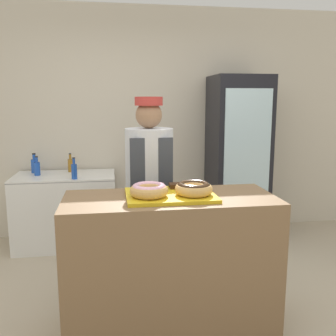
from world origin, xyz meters
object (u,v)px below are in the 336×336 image
object	(u,v)px
serving_tray	(170,195)
chest_freezer	(66,210)
baker_person	(150,192)
bottle_blue_b_b	(74,171)
bottle_amber	(70,165)
bottle_blue_b	(35,165)
donut_chocolate_glaze	(194,188)
brownie_back_left	(158,186)
brownie_back_right	(176,186)
bottle_blue	(37,168)
donut_light_glaze	(149,190)
beverage_fridge	(237,158)

from	to	relation	value
serving_tray	chest_freezer	xyz separation A→B (m)	(-0.90, 1.76, -0.58)
baker_person	bottle_blue_b_b	world-z (taller)	baker_person
chest_freezer	bottle_amber	world-z (taller)	bottle_amber
bottle_blue_b	bottle_blue_b_b	bearing A→B (deg)	-41.08
donut_chocolate_glaze	brownie_back_left	distance (m)	0.30
brownie_back_left	brownie_back_right	bearing A→B (deg)	0.00
serving_tray	brownie_back_right	world-z (taller)	brownie_back_right
baker_person	bottle_blue_b_b	distance (m)	1.14
bottle_blue	bottle_amber	xyz separation A→B (m)	(0.34, 0.15, 0.00)
serving_tray	donut_chocolate_glaze	distance (m)	0.17
brownie_back_left	bottle_blue_b	distance (m)	2.14
donut_chocolate_glaze	bottle_blue_b	distance (m)	2.43
baker_person	bottle_amber	distance (m)	1.52
donut_light_glaze	baker_person	xyz separation A→B (m)	(0.07, 0.67, -0.18)
donut_light_glaze	bottle_blue_b	xyz separation A→B (m)	(-1.10, 1.99, -0.15)
donut_chocolate_glaze	brownie_back_left	size ratio (longest dim) A/B	2.75
brownie_back_right	bottle_amber	xyz separation A→B (m)	(-0.92, 1.77, -0.12)
beverage_fridge	bottle_blue_b	size ratio (longest dim) A/B	8.45
donut_chocolate_glaze	chest_freezer	distance (m)	2.19
serving_tray	beverage_fridge	distance (m)	2.06
serving_tray	beverage_fridge	bearing A→B (deg)	58.40
bottle_blue_b	bottle_blue_b_b	size ratio (longest dim) A/B	0.99
donut_light_glaze	brownie_back_right	world-z (taller)	donut_light_glaze
donut_light_glaze	brownie_back_right	distance (m)	0.30
serving_tray	bottle_blue_b	xyz separation A→B (m)	(-1.25, 1.93, -0.09)
donut_chocolate_glaze	brownie_back_right	size ratio (longest dim) A/B	2.75
brownie_back_left	chest_freezer	distance (m)	1.91
donut_light_glaze	baker_person	bearing A→B (deg)	83.94
bottle_blue	donut_chocolate_glaze	bearing A→B (deg)	-53.74
bottle_blue_b	beverage_fridge	bearing A→B (deg)	-4.44
bottle_blue_b_b	brownie_back_right	bearing A→B (deg)	-58.39
serving_tray	chest_freezer	size ratio (longest dim) A/B	0.54
bottle_blue_b_b	brownie_back_left	bearing A→B (deg)	-62.52
brownie_back_left	chest_freezer	size ratio (longest dim) A/B	0.08
serving_tray	brownie_back_right	xyz separation A→B (m)	(0.06, 0.15, 0.03)
brownie_back_right	bottle_blue	size ratio (longest dim) A/B	0.43
bottle_blue_b_b	bottle_blue	bearing A→B (deg)	148.47
bottle_amber	donut_chocolate_glaze	bearing A→B (deg)	-63.19
brownie_back_left	bottle_blue	distance (m)	1.98
brownie_back_left	beverage_fridge	xyz separation A→B (m)	(1.14, 1.60, -0.07)
brownie_back_right	bottle_blue	bearing A→B (deg)	127.84
brownie_back_right	baker_person	xyz separation A→B (m)	(-0.14, 0.46, -0.15)
brownie_back_left	brownie_back_right	distance (m)	0.13
serving_tray	donut_light_glaze	bearing A→B (deg)	-159.55
brownie_back_right	bottle_amber	bearing A→B (deg)	117.39
brownie_back_right	bottle_blue	distance (m)	2.05
brownie_back_left	bottle_blue	size ratio (longest dim) A/B	0.43
brownie_back_left	bottle_amber	world-z (taller)	brownie_back_left
beverage_fridge	chest_freezer	world-z (taller)	beverage_fridge
donut_chocolate_glaze	beverage_fridge	world-z (taller)	beverage_fridge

